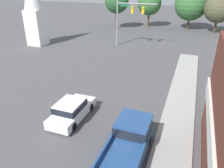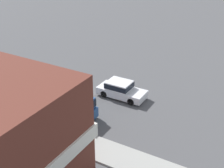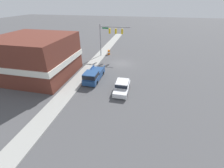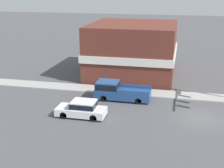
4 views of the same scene
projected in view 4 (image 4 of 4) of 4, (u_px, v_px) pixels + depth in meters
ground_plane at (201, 119)px, 28.05m from camera, size 200.00×200.00×0.00m
sidewalk_curb at (198, 97)px, 33.32m from camera, size 2.40×60.00×0.14m
car_lead at (82, 108)px, 28.26m from camera, size 1.90×4.50×1.53m
pickup_truck_parked at (117, 91)px, 32.53m from camera, size 2.11×5.79×1.89m
corner_brick_building at (133, 50)px, 40.94m from camera, size 11.69×11.13×6.75m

